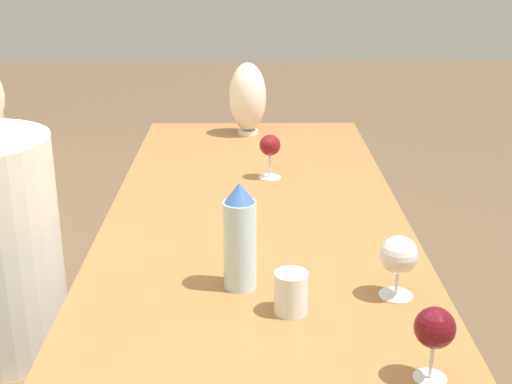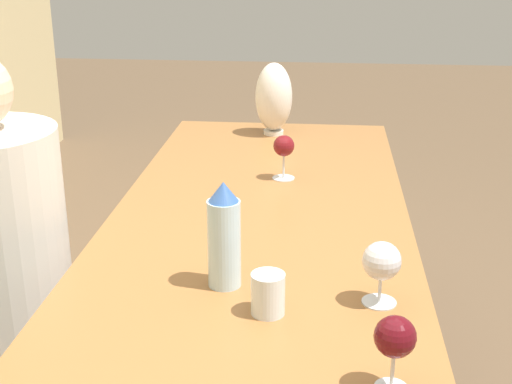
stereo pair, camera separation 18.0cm
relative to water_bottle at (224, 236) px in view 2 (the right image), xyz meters
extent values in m
cube|color=#936033|center=(0.14, -0.04, -0.14)|extent=(2.48, 0.80, 0.04)
cylinder|color=#936033|center=(1.28, -0.34, -0.52)|extent=(0.07, 0.07, 0.72)
cylinder|color=#936033|center=(1.28, 0.26, -0.52)|extent=(0.07, 0.07, 0.72)
cylinder|color=silver|center=(0.00, 0.00, -0.02)|extent=(0.07, 0.07, 0.19)
cone|color=#33599E|center=(0.00, 0.00, 0.10)|extent=(0.06, 0.06, 0.04)
cylinder|color=silver|center=(-0.11, -0.10, -0.07)|extent=(0.07, 0.07, 0.09)
cylinder|color=silver|center=(1.22, -0.02, -0.11)|extent=(0.08, 0.08, 0.01)
ellipsoid|color=silver|center=(1.22, -0.02, 0.03)|extent=(0.14, 0.14, 0.25)
cylinder|color=silver|center=(0.71, -0.08, -0.11)|extent=(0.07, 0.07, 0.00)
cylinder|color=silver|center=(0.71, -0.08, -0.07)|extent=(0.01, 0.01, 0.07)
sphere|color=maroon|center=(0.71, -0.08, -0.01)|extent=(0.07, 0.07, 0.07)
cylinder|color=silver|center=(-0.05, -0.33, -0.11)|extent=(0.07, 0.07, 0.00)
cylinder|color=silver|center=(-0.05, -0.33, -0.08)|extent=(0.01, 0.01, 0.06)
sphere|color=silver|center=(-0.05, -0.33, -0.02)|extent=(0.08, 0.08, 0.08)
cylinder|color=silver|center=(-0.34, -0.33, -0.08)|extent=(0.01, 0.01, 0.07)
sphere|color=#510C14|center=(-0.34, -0.33, -0.01)|extent=(0.07, 0.07, 0.07)
cube|color=brown|center=(0.27, 0.65, -0.45)|extent=(0.44, 0.44, 0.04)
cylinder|color=brown|center=(0.46, 0.46, -0.67)|extent=(0.04, 0.04, 0.41)
camera|label=1|loc=(-1.38, -0.02, 0.61)|focal=50.00mm
camera|label=2|loc=(-1.37, -0.20, 0.61)|focal=50.00mm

